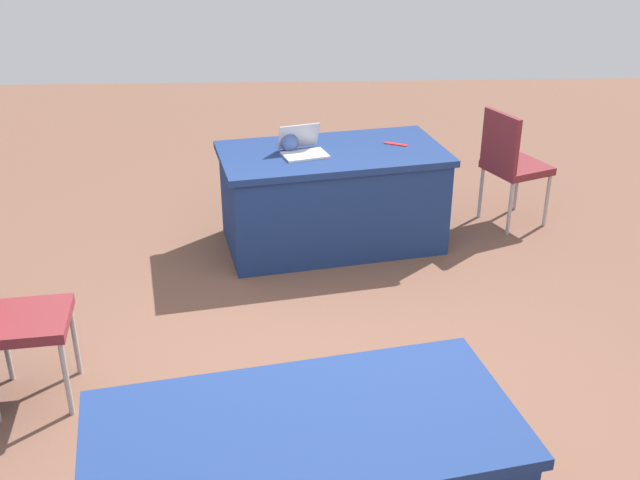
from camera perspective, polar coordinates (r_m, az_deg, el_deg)
ground_plane at (r=4.31m, az=-1.43°, el=-12.13°), size 14.40×14.40×0.00m
table_foreground at (r=5.89m, az=0.91°, el=3.21°), size 1.83×1.21×0.76m
chair_tucked_left at (r=6.37m, az=14.10°, el=5.81°), size 0.58×0.58×0.96m
chair_aisle at (r=4.35m, az=-22.16°, el=-4.93°), size 0.49×0.49×0.97m
laptop_silver at (r=5.67m, az=-1.28°, el=6.83°), size 0.39×0.37×0.21m
yarn_ball at (r=5.73m, az=-2.30°, el=7.31°), size 0.13×0.13×0.13m
scissors_red at (r=5.92m, az=5.69°, el=7.16°), size 0.18×0.11×0.01m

